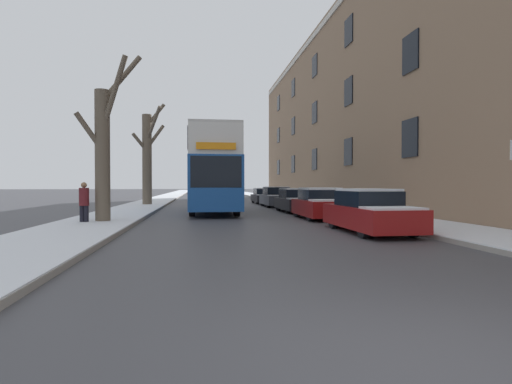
{
  "coord_description": "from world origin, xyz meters",
  "views": [
    {
      "loc": [
        -2.13,
        -3.21,
        1.57
      ],
      "look_at": [
        0.49,
        15.08,
        1.25
      ],
      "focal_mm": 28.0,
      "sensor_mm": 36.0,
      "label": 1
    }
  ],
  "objects_px": {
    "parked_car_0": "(369,212)",
    "oncoming_van": "(209,188)",
    "parked_car_1": "(321,204)",
    "pedestrian_left_sidewalk": "(84,202)",
    "bare_tree_left_1": "(148,156)",
    "double_decker_bus": "(212,168)",
    "parked_car_3": "(276,197)",
    "parked_car_4": "(265,196)",
    "parked_car_2": "(295,201)",
    "bare_tree_left_0": "(104,149)"
  },
  "relations": [
    {
      "from": "parked_car_1",
      "to": "parked_car_2",
      "type": "relative_size",
      "value": 0.88
    },
    {
      "from": "double_decker_bus",
      "to": "pedestrian_left_sidewalk",
      "type": "relative_size",
      "value": 5.98
    },
    {
      "from": "parked_car_4",
      "to": "double_decker_bus",
      "type": "bearing_deg",
      "value": -114.46
    },
    {
      "from": "bare_tree_left_1",
      "to": "oncoming_van",
      "type": "bearing_deg",
      "value": 69.15
    },
    {
      "from": "pedestrian_left_sidewalk",
      "to": "parked_car_1",
      "type": "bearing_deg",
      "value": -163.97
    },
    {
      "from": "double_decker_bus",
      "to": "parked_car_3",
      "type": "height_order",
      "value": "double_decker_bus"
    },
    {
      "from": "parked_car_0",
      "to": "oncoming_van",
      "type": "xyz_separation_m",
      "value": [
        -4.49,
        30.79,
        0.61
      ]
    },
    {
      "from": "bare_tree_left_1",
      "to": "parked_car_3",
      "type": "relative_size",
      "value": 1.74
    },
    {
      "from": "bare_tree_left_1",
      "to": "parked_car_3",
      "type": "height_order",
      "value": "bare_tree_left_1"
    },
    {
      "from": "parked_car_3",
      "to": "parked_car_4",
      "type": "xyz_separation_m",
      "value": [
        0.0,
        5.24,
        -0.06
      ]
    },
    {
      "from": "double_decker_bus",
      "to": "parked_car_3",
      "type": "xyz_separation_m",
      "value": [
        4.83,
        5.38,
        -1.91
      ]
    },
    {
      "from": "parked_car_4",
      "to": "parked_car_3",
      "type": "bearing_deg",
      "value": -90.0
    },
    {
      "from": "parked_car_4",
      "to": "pedestrian_left_sidewalk",
      "type": "distance_m",
      "value": 20.41
    },
    {
      "from": "oncoming_van",
      "to": "bare_tree_left_0",
      "type": "bearing_deg",
      "value": -100.26
    },
    {
      "from": "parked_car_1",
      "to": "parked_car_3",
      "type": "xyz_separation_m",
      "value": [
        0.0,
        10.74,
        -0.0
      ]
    },
    {
      "from": "bare_tree_left_0",
      "to": "bare_tree_left_1",
      "type": "xyz_separation_m",
      "value": [
        -0.03,
        14.0,
        0.74
      ]
    },
    {
      "from": "bare_tree_left_1",
      "to": "parked_car_0",
      "type": "bearing_deg",
      "value": -62.42
    },
    {
      "from": "parked_car_1",
      "to": "pedestrian_left_sidewalk",
      "type": "height_order",
      "value": "pedestrian_left_sidewalk"
    },
    {
      "from": "parked_car_1",
      "to": "parked_car_3",
      "type": "relative_size",
      "value": 0.89
    },
    {
      "from": "parked_car_1",
      "to": "bare_tree_left_0",
      "type": "bearing_deg",
      "value": -171.36
    },
    {
      "from": "parked_car_0",
      "to": "oncoming_van",
      "type": "height_order",
      "value": "oncoming_van"
    },
    {
      "from": "parked_car_0",
      "to": "parked_car_4",
      "type": "relative_size",
      "value": 1.03
    },
    {
      "from": "parked_car_2",
      "to": "oncoming_van",
      "type": "xyz_separation_m",
      "value": [
        -4.49,
        20.45,
        0.64
      ]
    },
    {
      "from": "parked_car_1",
      "to": "parked_car_4",
      "type": "distance_m",
      "value": 15.98
    },
    {
      "from": "parked_car_0",
      "to": "parked_car_4",
      "type": "distance_m",
      "value": 21.35
    },
    {
      "from": "parked_car_1",
      "to": "pedestrian_left_sidewalk",
      "type": "relative_size",
      "value": 2.32
    },
    {
      "from": "parked_car_3",
      "to": "double_decker_bus",
      "type": "bearing_deg",
      "value": -131.93
    },
    {
      "from": "bare_tree_left_1",
      "to": "bare_tree_left_0",
      "type": "bearing_deg",
      "value": -89.87
    },
    {
      "from": "double_decker_bus",
      "to": "parked_car_3",
      "type": "bearing_deg",
      "value": 48.07
    },
    {
      "from": "parked_car_2",
      "to": "oncoming_van",
      "type": "distance_m",
      "value": 20.94
    },
    {
      "from": "parked_car_2",
      "to": "parked_car_3",
      "type": "relative_size",
      "value": 1.0
    },
    {
      "from": "bare_tree_left_1",
      "to": "parked_car_2",
      "type": "xyz_separation_m",
      "value": [
        9.38,
        -7.61,
        -3.09
      ]
    },
    {
      "from": "pedestrian_left_sidewalk",
      "to": "oncoming_van",
      "type": "bearing_deg",
      "value": -95.66
    },
    {
      "from": "bare_tree_left_1",
      "to": "parked_car_3",
      "type": "bearing_deg",
      "value": -11.11
    },
    {
      "from": "bare_tree_left_1",
      "to": "double_decker_bus",
      "type": "relative_size",
      "value": 0.76
    },
    {
      "from": "bare_tree_left_0",
      "to": "bare_tree_left_1",
      "type": "relative_size",
      "value": 0.89
    },
    {
      "from": "parked_car_2",
      "to": "parked_car_3",
      "type": "distance_m",
      "value": 5.77
    },
    {
      "from": "pedestrian_left_sidewalk",
      "to": "parked_car_4",
      "type": "bearing_deg",
      "value": -113.56
    },
    {
      "from": "parked_car_0",
      "to": "parked_car_1",
      "type": "relative_size",
      "value": 1.14
    },
    {
      "from": "parked_car_2",
      "to": "parked_car_3",
      "type": "height_order",
      "value": "parked_car_3"
    },
    {
      "from": "oncoming_van",
      "to": "pedestrian_left_sidewalk",
      "type": "bearing_deg",
      "value": -101.43
    },
    {
      "from": "parked_car_1",
      "to": "parked_car_4",
      "type": "bearing_deg",
      "value": 90.0
    },
    {
      "from": "parked_car_2",
      "to": "oncoming_van",
      "type": "relative_size",
      "value": 0.78
    },
    {
      "from": "bare_tree_left_1",
      "to": "parked_car_2",
      "type": "bearing_deg",
      "value": -39.06
    },
    {
      "from": "bare_tree_left_1",
      "to": "parked_car_0",
      "type": "xyz_separation_m",
      "value": [
        9.38,
        -17.95,
        -3.06
      ]
    },
    {
      "from": "oncoming_van",
      "to": "pedestrian_left_sidewalk",
      "type": "height_order",
      "value": "oncoming_van"
    },
    {
      "from": "bare_tree_left_0",
      "to": "double_decker_bus",
      "type": "relative_size",
      "value": 0.67
    },
    {
      "from": "bare_tree_left_0",
      "to": "pedestrian_left_sidewalk",
      "type": "height_order",
      "value": "bare_tree_left_0"
    },
    {
      "from": "parked_car_2",
      "to": "bare_tree_left_1",
      "type": "bearing_deg",
      "value": 140.94
    },
    {
      "from": "bare_tree_left_1",
      "to": "parked_car_1",
      "type": "xyz_separation_m",
      "value": [
        9.38,
        -12.58,
        -3.06
      ]
    }
  ]
}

